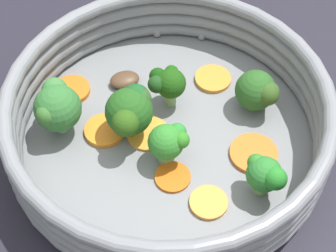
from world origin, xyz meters
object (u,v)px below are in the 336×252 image
object	(u,v)px
carrot_slice_4	(173,177)
skillet	(168,140)
carrot_slice_5	(72,90)
broccoli_floret_4	(165,83)
broccoli_floret_1	(57,106)
carrot_slice_1	(105,126)
carrot_slice_3	(209,203)
broccoli_floret_5	(267,175)
broccoli_floret_0	(170,142)
mushroom_piece_0	(125,80)
broccoli_floret_3	(258,91)
carrot_slice_6	(213,79)
carrot_slice_2	(148,136)
carrot_slice_0	(254,153)
broccoli_floret_2	(130,112)

from	to	relation	value
carrot_slice_4	skillet	bearing A→B (deg)	-81.08
carrot_slice_5	broccoli_floret_4	distance (m)	0.10
broccoli_floret_1	carrot_slice_1	bearing A→B (deg)	-176.38
carrot_slice_1	carrot_slice_3	xyz separation A→B (m)	(-0.10, 0.08, -0.00)
carrot_slice_4	broccoli_floret_4	world-z (taller)	broccoli_floret_4
broccoli_floret_1	carrot_slice_5	bearing A→B (deg)	-91.80
carrot_slice_5	broccoli_floret_5	size ratio (longest dim) A/B	0.84
broccoli_floret_1	broccoli_floret_0	bearing A→B (deg)	164.72
mushroom_piece_0	broccoli_floret_5	bearing A→B (deg)	138.52
broccoli_floret_1	broccoli_floret_3	size ratio (longest dim) A/B	1.25
carrot_slice_4	broccoli_floret_3	size ratio (longest dim) A/B	0.74
skillet	mushroom_piece_0	bearing A→B (deg)	-52.51
broccoli_floret_0	mushroom_piece_0	xyz separation A→B (m)	(0.05, -0.09, -0.02)
carrot_slice_6	broccoli_floret_4	world-z (taller)	broccoli_floret_4
carrot_slice_6	mushroom_piece_0	world-z (taller)	mushroom_piece_0
carrot_slice_3	carrot_slice_5	world-z (taller)	carrot_slice_5
carrot_slice_2	broccoli_floret_3	distance (m)	0.12
carrot_slice_2	carrot_slice_3	xyz separation A→B (m)	(-0.06, 0.07, 0.00)
skillet	carrot_slice_6	distance (m)	0.09
carrot_slice_1	carrot_slice_2	size ratio (longest dim) A/B	0.95
broccoli_floret_1	broccoli_floret_5	size ratio (longest dim) A/B	1.26
carrot_slice_0	carrot_slice_1	world-z (taller)	carrot_slice_1
broccoli_floret_1	carrot_slice_6	bearing A→B (deg)	-153.41
carrot_slice_5	broccoli_floret_5	xyz separation A→B (m)	(-0.19, 0.11, 0.03)
broccoli_floret_2	skillet	bearing A→B (deg)	-176.56
carrot_slice_0	mushroom_piece_0	distance (m)	0.15
carrot_slice_5	skillet	bearing A→B (deg)	154.12
carrot_slice_3	carrot_slice_5	distance (m)	0.19
carrot_slice_4	broccoli_floret_5	distance (m)	0.09
carrot_slice_1	broccoli_floret_2	xyz separation A→B (m)	(-0.03, 0.01, 0.03)
broccoli_floret_5	broccoli_floret_1	bearing A→B (deg)	-17.32
broccoli_floret_1	broccoli_floret_3	bearing A→B (deg)	-168.49
mushroom_piece_0	carrot_slice_1	bearing A→B (deg)	78.37
skillet	carrot_slice_3	size ratio (longest dim) A/B	8.47
carrot_slice_0	carrot_slice_5	distance (m)	0.20
carrot_slice_3	carrot_slice_4	xyz separation A→B (m)	(0.03, -0.02, -0.00)
broccoli_floret_1	broccoli_floret_3	distance (m)	0.19
skillet	carrot_slice_4	size ratio (longest dim) A/B	8.76
carrot_slice_2	carrot_slice_3	bearing A→B (deg)	130.93
carrot_slice_2	broccoli_floret_3	world-z (taller)	broccoli_floret_3
broccoli_floret_4	mushroom_piece_0	xyz separation A→B (m)	(0.04, -0.02, -0.02)
carrot_slice_0	broccoli_floret_3	bearing A→B (deg)	-92.94
carrot_slice_0	broccoli_floret_1	distance (m)	0.19
broccoli_floret_2	broccoli_floret_5	bearing A→B (deg)	155.66
carrot_slice_4	carrot_slice_6	size ratio (longest dim) A/B	0.88
carrot_slice_5	carrot_slice_6	world-z (taller)	same
carrot_slice_5	broccoli_floret_0	world-z (taller)	broccoli_floret_0
carrot_slice_5	broccoli_floret_4	xyz separation A→B (m)	(-0.10, 0.01, 0.03)
carrot_slice_1	carrot_slice_5	world-z (taller)	same
carrot_slice_0	carrot_slice_6	size ratio (longest dim) A/B	1.21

